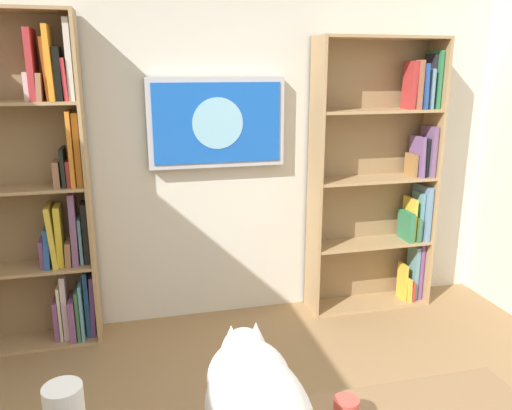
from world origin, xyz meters
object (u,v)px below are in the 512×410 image
(bookshelf_left, at_px, (386,177))
(wall_mounted_tv, at_px, (217,123))
(bookshelf_right, at_px, (41,191))
(cat, at_px, (256,405))

(bookshelf_left, relative_size, wall_mounted_tv, 2.14)
(bookshelf_right, relative_size, wall_mounted_tv, 2.27)
(bookshelf_left, distance_m, cat, 2.69)
(bookshelf_left, xyz_separation_m, wall_mounted_tv, (1.27, -0.08, 0.43))
(bookshelf_left, distance_m, bookshelf_right, 2.43)
(bookshelf_left, height_order, bookshelf_right, bookshelf_right)
(wall_mounted_tv, bearing_deg, bookshelf_left, 176.47)
(bookshelf_right, bearing_deg, wall_mounted_tv, -175.87)
(bookshelf_left, xyz_separation_m, cat, (1.56, 2.19, -0.13))
(bookshelf_left, height_order, cat, bookshelf_left)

